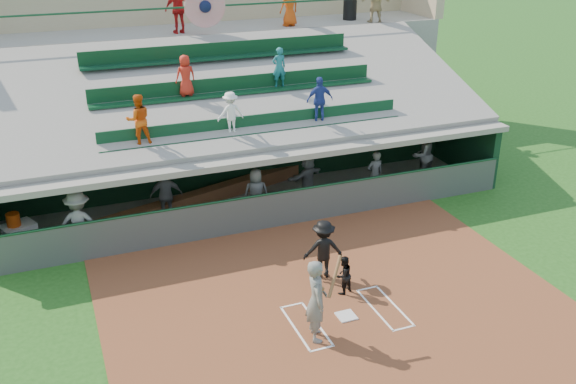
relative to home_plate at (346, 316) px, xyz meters
name	(u,v)px	position (x,y,z in m)	size (l,w,h in m)	color
ground	(346,317)	(0.00, 0.00, -0.04)	(100.00, 100.00, 0.00)	#1F5116
dirt_slab	(337,306)	(0.00, 0.50, -0.03)	(11.00, 9.00, 0.02)	brown
home_plate	(346,316)	(0.00, 0.00, 0.00)	(0.43, 0.43, 0.03)	silver
batters_box_chalk	(346,316)	(0.00, 0.00, -0.01)	(2.65, 1.85, 0.01)	white
dugout_floor	(255,204)	(0.00, 6.75, -0.02)	(16.00, 3.50, 0.04)	gray
concourse_slab	(200,87)	(0.00, 13.50, 2.26)	(20.00, 3.00, 4.60)	gray
grandstand	(220,107)	(-0.01, 10.51, 2.23)	(20.40, 10.40, 7.80)	#4C524D
batter_at_plate	(317,300)	(-0.98, -0.46, 0.96)	(0.93, 0.82, 1.95)	#5E615C
catcher	(343,275)	(0.37, 0.96, 0.49)	(0.49, 0.38, 1.01)	black
home_umpire	(323,249)	(0.24, 1.88, 0.78)	(1.02, 0.59, 1.58)	black
dugout_bench	(246,184)	(0.09, 7.92, 0.22)	(14.66, 0.44, 0.44)	#975E37
white_table	(19,237)	(-7.08, 6.27, 0.38)	(0.87, 0.65, 0.76)	white
water_cooler	(13,220)	(-7.15, 6.22, 0.95)	(0.37, 0.37, 0.37)	#CA430B
dugout_player_a	(79,223)	(-5.48, 5.35, 0.94)	(1.21, 0.69, 1.87)	#60635E
dugout_player_b	(166,195)	(-2.86, 6.58, 0.84)	(0.98, 0.41, 1.67)	#60625D
dugout_player_c	(256,193)	(-0.25, 5.81, 0.80)	(0.77, 0.50, 1.58)	#585B56
dugout_player_d	(307,177)	(1.72, 6.43, 0.79)	(1.46, 0.46, 1.57)	#62645E
dugout_player_e	(375,174)	(3.91, 5.92, 0.78)	(0.57, 0.37, 1.55)	#595B56
dugout_player_f	(422,155)	(6.04, 6.45, 0.98)	(0.95, 0.74, 1.95)	#5A5D58
trash_bin	(350,9)	(6.43, 13.21, 4.98)	(0.56, 0.56, 0.84)	black
concourse_staff_a	(179,9)	(-0.83, 12.59, 5.45)	(1.03, 0.43, 1.76)	#AF1414
concourse_staff_b	(289,5)	(3.53, 12.66, 5.35)	(0.77, 0.50, 1.57)	#CB430B
concourse_staff_c	(376,1)	(7.12, 12.28, 5.38)	(1.51, 0.48, 1.63)	tan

